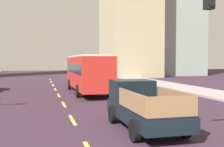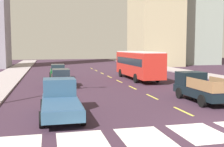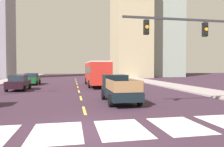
{
  "view_description": "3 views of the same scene",
  "coord_description": "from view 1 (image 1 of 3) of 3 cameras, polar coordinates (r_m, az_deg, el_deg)",
  "views": [
    {
      "loc": [
        -1.52,
        -4.55,
        2.87
      ],
      "look_at": [
        2.82,
        12.23,
        2.08
      ],
      "focal_mm": 45.12,
      "sensor_mm": 36.0,
      "label": 1
    },
    {
      "loc": [
        -7.78,
        -10.69,
        3.77
      ],
      "look_at": [
        -1.69,
        15.34,
        1.25
      ],
      "focal_mm": 44.14,
      "sensor_mm": 36.0,
      "label": 2
    },
    {
      "loc": [
        -0.68,
        -8.22,
        2.54
      ],
      "look_at": [
        2.34,
        7.43,
        2.08
      ],
      "focal_mm": 33.03,
      "sensor_mm": 36.0,
      "label": 3
    }
  ],
  "objects": [
    {
      "name": "sidewalk_right",
      "position": [
        26.85,
        17.82,
        -3.49
      ],
      "size": [
        3.78,
        110.0,
        0.15
      ],
      "primitive_type": "cube",
      "color": "#9D9093",
      "rests_on": "ground"
    },
    {
      "name": "lane_dash_1",
      "position": [
        13.94,
        -8.03,
        -9.29
      ],
      "size": [
        0.16,
        2.4,
        0.01
      ],
      "primitive_type": "cube",
      "color": "#D8CC42",
      "rests_on": "ground"
    },
    {
      "name": "lane_dash_2",
      "position": [
        18.84,
        -9.75,
        -6.18
      ],
      "size": [
        0.16,
        2.4,
        0.01
      ],
      "primitive_type": "cube",
      "color": "#D8CC42",
      "rests_on": "ground"
    },
    {
      "name": "lane_dash_3",
      "position": [
        23.78,
        -10.75,
        -4.36
      ],
      "size": [
        0.16,
        2.4,
        0.01
      ],
      "primitive_type": "cube",
      "color": "#D8CC42",
      "rests_on": "ground"
    },
    {
      "name": "lane_dash_4",
      "position": [
        28.74,
        -11.41,
        -3.17
      ],
      "size": [
        0.16,
        2.4,
        0.01
      ],
      "primitive_type": "cube",
      "color": "#D8CC42",
      "rests_on": "ground"
    },
    {
      "name": "lane_dash_5",
      "position": [
        33.71,
        -11.87,
        -2.32
      ],
      "size": [
        0.16,
        2.4,
        0.01
      ],
      "primitive_type": "cube",
      "color": "#D8CC42",
      "rests_on": "ground"
    },
    {
      "name": "lane_dash_6",
      "position": [
        38.69,
        -12.21,
        -1.7
      ],
      "size": [
        0.16,
        2.4,
        0.01
      ],
      "primitive_type": "cube",
      "color": "#D8CC42",
      "rests_on": "ground"
    },
    {
      "name": "lane_dash_7",
      "position": [
        43.68,
        -12.47,
        -1.21
      ],
      "size": [
        0.16,
        2.4,
        0.01
      ],
      "primitive_type": "cube",
      "color": "#D8CC42",
      "rests_on": "ground"
    },
    {
      "name": "pickup_stakebed",
      "position": [
        12.22,
        5.91,
        -6.51
      ],
      "size": [
        2.18,
        5.2,
        1.96
      ],
      "rotation": [
        0.0,
        0.0,
        0.03
      ],
      "color": "black",
      "rests_on": "ground"
    },
    {
      "name": "city_bus",
      "position": [
        25.09,
        -5.04,
        0.51
      ],
      "size": [
        2.72,
        10.8,
        3.32
      ],
      "rotation": [
        0.0,
        0.0,
        0.0
      ],
      "color": "red",
      "rests_on": "ground"
    },
    {
      "name": "block_mid_left",
      "position": [
        52.38,
        3.53,
        13.06
      ],
      "size": [
        8.72,
        11.39,
        24.74
      ],
      "primitive_type": "cube",
      "color": "tan",
      "rests_on": "ground"
    }
  ]
}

